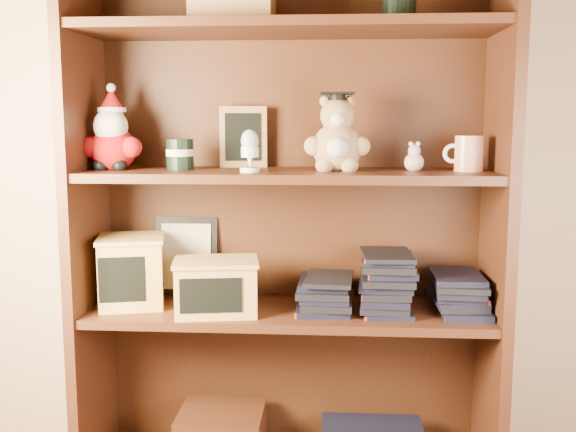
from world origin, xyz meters
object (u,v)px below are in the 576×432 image
at_px(teacher_mug, 468,154).
at_px(treats_box, 132,271).
at_px(grad_teddy_bear, 337,140).
at_px(bookcase, 288,227).

xyz_separation_m(teacher_mug, treats_box, (-0.96, -0.00, -0.34)).
distance_m(grad_teddy_bear, teacher_mug, 0.36).
distance_m(bookcase, teacher_mug, 0.55).
xyz_separation_m(bookcase, treats_box, (-0.46, -0.05, -0.12)).
bearing_deg(grad_teddy_bear, treats_box, 179.44).
xyz_separation_m(bookcase, teacher_mug, (0.50, -0.05, 0.22)).
distance_m(bookcase, grad_teddy_bear, 0.30).
height_order(grad_teddy_bear, teacher_mug, grad_teddy_bear).
relative_size(grad_teddy_bear, treats_box, 0.98).
bearing_deg(teacher_mug, treats_box, -179.95).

